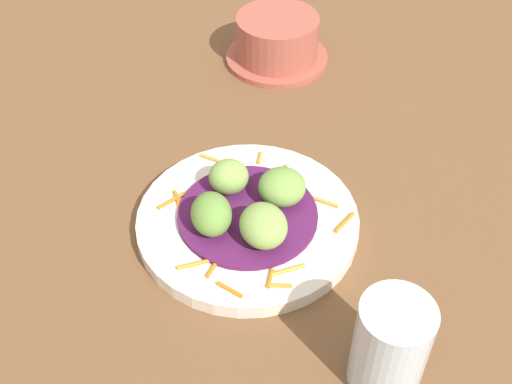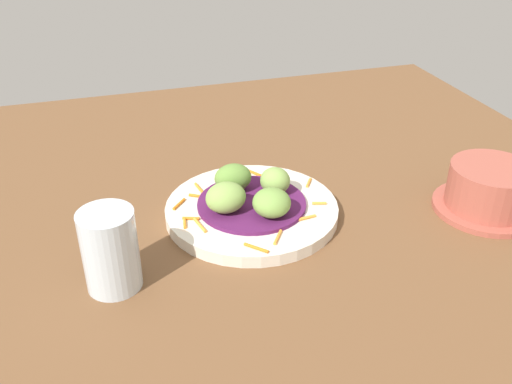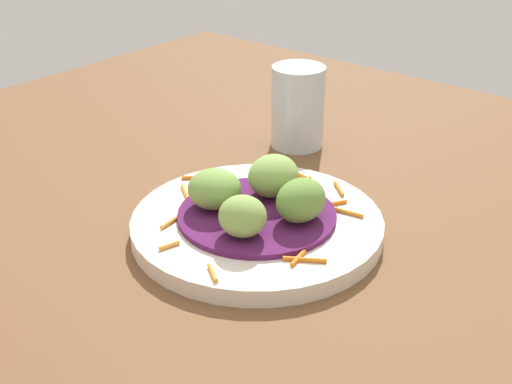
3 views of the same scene
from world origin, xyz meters
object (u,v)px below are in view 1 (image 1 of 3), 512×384
at_px(water_glass, 390,346).
at_px(terracotta_bowl, 277,41).
at_px(main_plate, 248,222).
at_px(guac_scoop_right, 268,225).
at_px(guac_scoop_center, 211,214).
at_px(guac_scoop_back, 282,187).
at_px(guac_scoop_left, 229,177).

bearing_deg(water_glass, terracotta_bowl, 1.58).
xyz_separation_m(main_plate, guac_scoop_right, (-0.04, -0.02, 0.03)).
distance_m(guac_scoop_center, terracotta_bowl, 0.36).
bearing_deg(guac_scoop_back, terracotta_bowl, -8.04).
bearing_deg(guac_scoop_left, water_glass, -154.40).
xyz_separation_m(guac_scoop_right, guac_scoop_back, (0.05, -0.02, -0.00)).
bearing_deg(main_plate, guac_scoop_back, -68.08).
xyz_separation_m(main_plate, guac_scoop_back, (0.02, -0.04, 0.03)).
height_order(guac_scoop_left, water_glass, water_glass).
distance_m(guac_scoop_right, terracotta_bowl, 0.37).
bearing_deg(guac_scoop_right, water_glass, -152.63).
distance_m(guac_scoop_left, water_glass, 0.26).
bearing_deg(water_glass, guac_scoop_left, 25.60).
xyz_separation_m(guac_scoop_right, water_glass, (-0.16, -0.08, 0.01)).
relative_size(guac_scoop_back, water_glass, 0.52).
distance_m(guac_scoop_back, terracotta_bowl, 0.31).
relative_size(guac_scoop_right, terracotta_bowl, 0.37).
relative_size(main_plate, guac_scoop_left, 5.47).
height_order(main_plate, guac_scoop_right, guac_scoop_right).
xyz_separation_m(guac_scoop_left, water_glass, (-0.23, -0.11, 0.01)).
height_order(guac_scoop_back, water_glass, water_glass).
bearing_deg(guac_scoop_back, guac_scoop_center, 111.92).
xyz_separation_m(terracotta_bowl, water_glass, (-0.52, -0.01, 0.02)).
bearing_deg(guac_scoop_right, terracotta_bowl, -10.45).
distance_m(terracotta_bowl, water_glass, 0.52).
distance_m(guac_scoop_left, guac_scoop_center, 0.06).
relative_size(guac_scoop_left, guac_scoop_back, 0.85).
bearing_deg(main_plate, water_glass, -153.69).
xyz_separation_m(guac_scoop_center, terracotta_bowl, (0.34, -0.12, -0.01)).
relative_size(guac_scoop_center, water_glass, 0.54).
bearing_deg(terracotta_bowl, water_glass, -178.42).
bearing_deg(water_glass, guac_scoop_right, 27.37).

